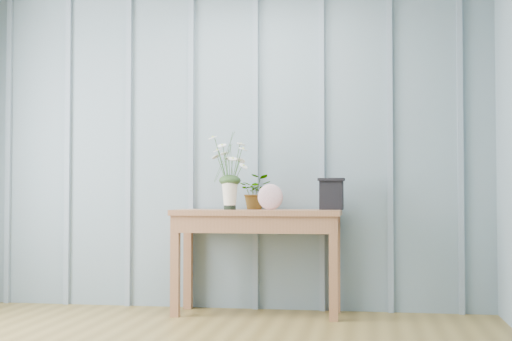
% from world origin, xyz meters
% --- Properties ---
extents(room_shell, '(4.00, 4.50, 2.50)m').
position_xyz_m(room_shell, '(0.00, 0.92, 1.99)').
color(room_shell, gray).
rests_on(room_shell, ground).
extents(sideboard, '(1.20, 0.45, 0.75)m').
position_xyz_m(sideboard, '(0.30, 1.99, 0.64)').
color(sideboard, '#945E3D').
rests_on(sideboard, ground).
extents(daisy_vase, '(0.38, 0.29, 0.54)m').
position_xyz_m(daisy_vase, '(0.11, 1.97, 1.09)').
color(daisy_vase, black).
rests_on(daisy_vase, sideboard).
extents(spider_plant, '(0.24, 0.21, 0.26)m').
position_xyz_m(spider_plant, '(0.27, 2.14, 0.88)').
color(spider_plant, '#223E1C').
rests_on(spider_plant, sideboard).
extents(felt_disc_vessel, '(0.19, 0.07, 0.18)m').
position_xyz_m(felt_disc_vessel, '(0.41, 1.92, 0.84)').
color(felt_disc_vessel, '#924C67').
rests_on(felt_disc_vessel, sideboard).
extents(carved_box, '(0.19, 0.15, 0.23)m').
position_xyz_m(carved_box, '(0.83, 2.05, 0.87)').
color(carved_box, black).
rests_on(carved_box, sideboard).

